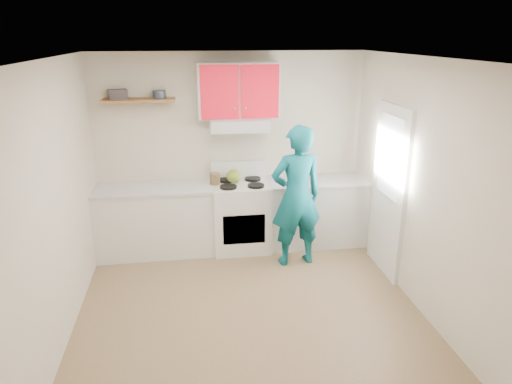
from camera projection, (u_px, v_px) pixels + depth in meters
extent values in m
plane|color=brown|center=(250.00, 311.00, 4.97)|extent=(3.80, 3.80, 0.00)
cube|color=white|center=(248.00, 58.00, 4.13)|extent=(3.60, 3.80, 0.04)
cube|color=beige|center=(230.00, 150.00, 6.33)|extent=(3.60, 0.04, 2.60)
cube|color=beige|center=(292.00, 301.00, 2.77)|extent=(3.60, 0.04, 2.60)
cube|color=beige|center=(56.00, 206.00, 4.30)|extent=(0.04, 3.80, 2.60)
cube|color=beige|center=(422.00, 188.00, 4.80)|extent=(0.04, 3.80, 2.60)
cube|color=white|center=(389.00, 191.00, 5.54)|extent=(0.05, 0.85, 2.05)
cube|color=white|center=(390.00, 157.00, 5.40)|extent=(0.01, 0.55, 0.95)
cube|color=silver|center=(156.00, 221.00, 6.17)|extent=(1.52, 0.60, 0.90)
cube|color=silver|center=(315.00, 212.00, 6.48)|extent=(1.32, 0.60, 0.90)
cube|color=white|center=(241.00, 216.00, 6.31)|extent=(0.76, 0.65, 0.92)
cube|color=silver|center=(239.00, 124.00, 6.01)|extent=(0.76, 0.44, 0.15)
cube|color=red|center=(238.00, 90.00, 5.92)|extent=(1.02, 0.33, 0.70)
cube|color=brown|center=(139.00, 100.00, 5.79)|extent=(0.90, 0.30, 0.04)
cube|color=#423A41|center=(118.00, 94.00, 5.76)|extent=(0.26, 0.21, 0.12)
cylinder|color=#333D4C|center=(159.00, 94.00, 5.80)|extent=(0.18, 0.18, 0.10)
ellipsoid|color=olive|center=(234.00, 176.00, 6.20)|extent=(0.24, 0.24, 0.17)
cylinder|color=brown|center=(215.00, 180.00, 6.13)|extent=(0.17, 0.17, 0.17)
cube|color=olive|center=(286.00, 182.00, 6.27)|extent=(0.35, 0.30, 0.02)
cube|color=red|center=(349.00, 179.00, 6.44)|extent=(0.36, 0.31, 0.01)
imported|color=#0B5C69|center=(296.00, 197.00, 5.74)|extent=(0.71, 0.51, 1.80)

